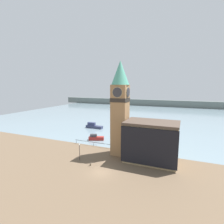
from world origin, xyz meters
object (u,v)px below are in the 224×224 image
object	(u,v)px
boat_far	(94,126)
mooring_bollard_near	(90,164)
clock_tower	(120,106)
pier_building	(151,142)
lamp_post	(79,149)
boat_near	(96,138)

from	to	relation	value
boat_far	mooring_bollard_near	size ratio (longest dim) A/B	10.36
clock_tower	pier_building	world-z (taller)	clock_tower
boat_far	mooring_bollard_near	distance (m)	32.34
lamp_post	boat_near	bearing A→B (deg)	103.91
pier_building	mooring_bollard_near	distance (m)	13.82
boat_far	lamp_post	bearing A→B (deg)	-66.59
boat_near	mooring_bollard_near	world-z (taller)	boat_near
clock_tower	mooring_bollard_near	distance (m)	14.55
boat_near	mooring_bollard_near	xyz separation A→B (m)	(7.04, -15.72, -0.34)
lamp_post	boat_far	bearing A→B (deg)	112.66
boat_near	lamp_post	bearing A→B (deg)	-98.14
boat_far	pier_building	bearing A→B (deg)	-38.92
boat_far	lamp_post	distance (m)	29.63
clock_tower	mooring_bollard_near	size ratio (longest dim) A/B	33.40
boat_near	lamp_post	distance (m)	14.86
mooring_bollard_near	lamp_post	bearing A→B (deg)	157.92
clock_tower	boat_near	distance (m)	16.90
boat_near	mooring_bollard_near	size ratio (longest dim) A/B	7.21
pier_building	lamp_post	bearing A→B (deg)	-158.51
boat_near	lamp_post	xyz separation A→B (m)	(3.54, -14.30, 1.95)
mooring_bollard_near	lamp_post	xyz separation A→B (m)	(-3.49, 1.42, 2.28)
pier_building	boat_near	distance (m)	20.40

